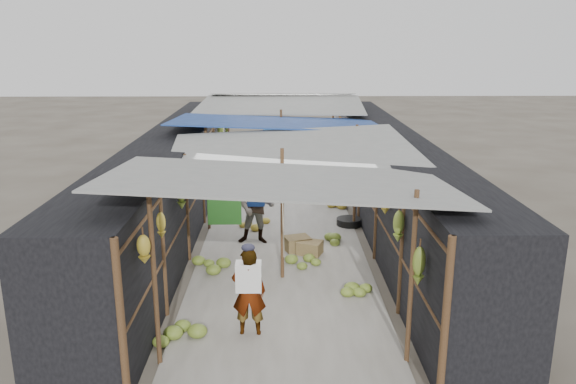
{
  "coord_description": "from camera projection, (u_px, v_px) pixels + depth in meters",
  "views": [
    {
      "loc": [
        -0.05,
        -7.25,
        4.55
      ],
      "look_at": [
        0.14,
        4.88,
        1.25
      ],
      "focal_mm": 35.0,
      "sensor_mm": 36.0,
      "label": 1
    }
  ],
  "objects": [
    {
      "name": "crate_back",
      "position": [
        241.0,
        191.0,
        16.99
      ],
      "size": [
        0.51,
        0.47,
        0.26
      ],
      "primitive_type": "cube",
      "rotation": [
        0.0,
        0.0,
        -0.4
      ],
      "color": "olive",
      "rests_on": "ground"
    },
    {
      "name": "stall_left",
      "position": [
        174.0,
        179.0,
        14.11
      ],
      "size": [
        1.4,
        15.0,
        2.3
      ],
      "primitive_type": "cube",
      "color": "black",
      "rests_on": "ground"
    },
    {
      "name": "floor_bananas",
      "position": [
        257.0,
        224.0,
        13.78
      ],
      "size": [
        3.95,
        10.24,
        0.36
      ],
      "color": "#AA922B",
      "rests_on": "ground"
    },
    {
      "name": "vendor_elderly",
      "position": [
        249.0,
        292.0,
        8.78
      ],
      "size": [
        0.54,
        0.36,
        1.46
      ],
      "primitive_type": "imported",
      "rotation": [
        0.0,
        0.0,
        3.13
      ],
      "color": "white",
      "rests_on": "ground"
    },
    {
      "name": "aisle_slab",
      "position": [
        282.0,
        222.0,
        14.45
      ],
      "size": [
        3.6,
        16.0,
        0.02
      ],
      "primitive_type": "cube",
      "color": "#9E998E",
      "rests_on": "ground"
    },
    {
      "name": "market_canopy",
      "position": [
        282.0,
        128.0,
        14.15
      ],
      "size": [
        5.62,
        15.2,
        2.77
      ],
      "color": "brown",
      "rests_on": "ground"
    },
    {
      "name": "vendor_seated",
      "position": [
        318.0,
        191.0,
        15.97
      ],
      "size": [
        0.49,
        0.58,
        0.78
      ],
      "primitive_type": "imported",
      "rotation": [
        0.0,
        0.0,
        -1.07
      ],
      "color": "#4C4642",
      "rests_on": "ground"
    },
    {
      "name": "stall_right",
      "position": [
        388.0,
        179.0,
        14.19
      ],
      "size": [
        1.4,
        15.0,
        2.3
      ],
      "primitive_type": "cube",
      "color": "black",
      "rests_on": "ground"
    },
    {
      "name": "crate_near",
      "position": [
        297.0,
        244.0,
        12.46
      ],
      "size": [
        0.65,
        0.58,
        0.33
      ],
      "primitive_type": "cube",
      "rotation": [
        0.0,
        0.0,
        0.31
      ],
      "color": "olive",
      "rests_on": "ground"
    },
    {
      "name": "crate_mid",
      "position": [
        310.0,
        248.0,
        12.25
      ],
      "size": [
        0.63,
        0.57,
        0.31
      ],
      "primitive_type": "cube",
      "rotation": [
        0.0,
        0.0,
        -0.38
      ],
      "color": "olive",
      "rests_on": "ground"
    },
    {
      "name": "black_basin",
      "position": [
        349.0,
        222.0,
        14.18
      ],
      "size": [
        0.63,
        0.63,
        0.19
      ],
      "primitive_type": "cylinder",
      "color": "black",
      "rests_on": "ground"
    },
    {
      "name": "shopper_blue",
      "position": [
        256.0,
        207.0,
        12.75
      ],
      "size": [
        0.91,
        0.74,
        1.76
      ],
      "primitive_type": "imported",
      "rotation": [
        0.0,
        0.0,
        -0.09
      ],
      "color": "#1E3D96",
      "rests_on": "ground"
    },
    {
      "name": "ground",
      "position": [
        284.0,
        362.0,
        8.18
      ],
      "size": [
        80.0,
        80.0,
        0.0
      ],
      "primitive_type": "plane",
      "color": "#6B6356",
      "rests_on": "ground"
    },
    {
      "name": "hanging_bananas",
      "position": [
        280.0,
        161.0,
        13.81
      ],
      "size": [
        3.96,
        13.49,
        0.83
      ],
      "color": "#AA922B",
      "rests_on": "ground"
    }
  ]
}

